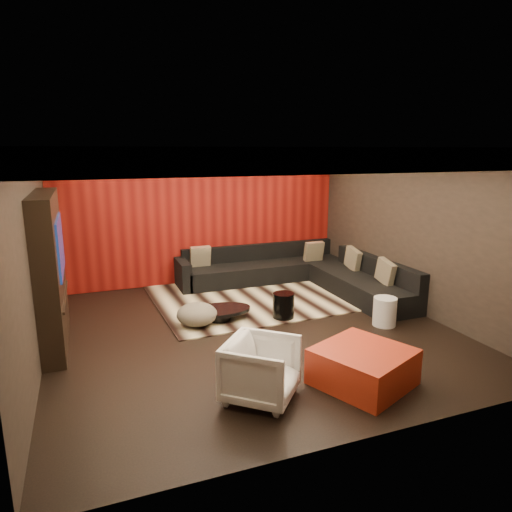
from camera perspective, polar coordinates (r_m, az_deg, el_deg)
name	(u,v)px	position (r m, az deg, el deg)	size (l,w,h in m)	color
floor	(252,331)	(7.30, -0.53, -9.34)	(6.00, 6.00, 0.02)	black
ceiling	(251,148)	(6.74, -0.58, 13.40)	(6.00, 6.00, 0.02)	silver
wall_back	(202,217)	(9.72, -6.75, 4.89)	(6.00, 0.02, 2.80)	black
wall_left	(31,260)	(6.51, -26.26, -0.48)	(0.02, 6.00, 2.80)	black
wall_right	(414,231)	(8.40, 19.12, 2.95)	(0.02, 6.00, 2.80)	black
red_feature_wall	(203,217)	(9.68, -6.69, 4.85)	(5.98, 0.05, 2.78)	#6B0C0A
soffit_back	(204,154)	(9.32, -6.49, 12.50)	(6.00, 0.60, 0.22)	silver
soffit_front	(355,160)	(4.31, 12.22, 11.67)	(6.00, 0.60, 0.22)	silver
soffit_left	(47,157)	(6.34, -24.62, 11.17)	(0.60, 4.80, 0.22)	silver
soffit_right	(405,155)	(8.09, 18.08, 11.87)	(0.60, 4.80, 0.22)	silver
cove_back	(209,159)	(9.00, -5.91, 11.92)	(4.80, 0.08, 0.04)	#FFD899
cove_front	(335,169)	(4.61, 9.84, 10.72)	(4.80, 0.08, 0.04)	#FFD899
cove_left	(77,164)	(6.33, -21.43, 10.63)	(0.08, 4.80, 0.04)	#FFD899
cove_right	(387,161)	(7.88, 16.07, 11.33)	(0.08, 4.80, 0.04)	#FFD899
tv_surround	(50,270)	(7.14, -24.35, -1.65)	(0.30, 2.00, 2.20)	black
tv_screen	(60,246)	(7.06, -23.32, 1.20)	(0.04, 1.30, 0.80)	black
tv_shelf	(65,296)	(7.24, -22.78, -4.62)	(0.04, 1.60, 0.04)	black
rug	(261,296)	(8.90, 0.57, -4.99)	(4.00, 3.00, 0.02)	beige
coffee_table	(219,314)	(7.68, -4.70, -7.24)	(1.09, 1.09, 0.18)	black
drum_stool	(283,305)	(7.71, 3.46, -6.17)	(0.36, 0.36, 0.42)	black
striped_pouf	(197,314)	(7.45, -7.39, -7.24)	(0.65, 0.65, 0.36)	#C5B699
white_side_table	(385,312)	(7.70, 15.79, -6.70)	(0.37, 0.37, 0.46)	silver
orange_ottoman	(363,367)	(5.82, 13.23, -13.31)	(1.00, 1.00, 0.45)	#9E2614
armchair	(261,370)	(5.31, 0.66, -14.04)	(0.76, 0.78, 0.71)	white
sectional_sofa	(299,274)	(9.49, 5.39, -2.31)	(3.65, 3.50, 0.75)	black
throw_pillows	(311,259)	(9.31, 6.83, -0.38)	(3.12, 2.76, 0.50)	beige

